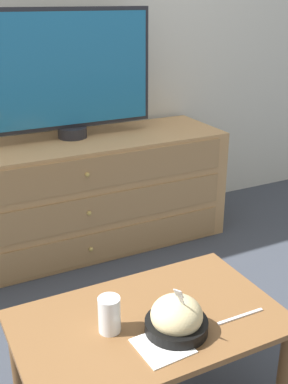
% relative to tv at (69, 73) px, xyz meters
% --- Properties ---
extents(ground_plane, '(12.00, 12.00, 0.00)m').
position_rel_tv_xyz_m(ground_plane, '(-0.13, 0.20, -0.95)').
color(ground_plane, '#383D47').
extents(dresser, '(1.67, 0.51, 0.61)m').
position_rel_tv_xyz_m(dresser, '(-0.04, -0.07, -0.64)').
color(dresser, tan).
rests_on(dresser, ground_plane).
extents(tv, '(0.89, 0.15, 0.65)m').
position_rel_tv_xyz_m(tv, '(0.00, 0.00, 0.00)').
color(tv, '#232328').
rests_on(tv, dresser).
extents(coffee_table, '(0.82, 0.50, 0.38)m').
position_rel_tv_xyz_m(coffee_table, '(-0.21, -1.29, -0.62)').
color(coffee_table, brown).
rests_on(coffee_table, ground_plane).
extents(takeout_bowl, '(0.19, 0.19, 0.18)m').
position_rel_tv_xyz_m(takeout_bowl, '(-0.17, -1.38, -0.52)').
color(takeout_bowl, black).
rests_on(takeout_bowl, coffee_table).
extents(drink_cup, '(0.07, 0.07, 0.11)m').
position_rel_tv_xyz_m(drink_cup, '(-0.34, -1.29, -0.51)').
color(drink_cup, beige).
rests_on(drink_cup, coffee_table).
extents(napkin, '(0.15, 0.15, 0.00)m').
position_rel_tv_xyz_m(napkin, '(-0.24, -1.42, -0.56)').
color(napkin, white).
rests_on(napkin, coffee_table).
extents(knife, '(0.17, 0.01, 0.01)m').
position_rel_tv_xyz_m(knife, '(0.04, -1.41, -0.56)').
color(knife, silver).
rests_on(knife, coffee_table).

